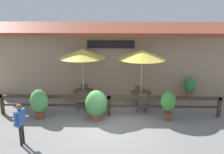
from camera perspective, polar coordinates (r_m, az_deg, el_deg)
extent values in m
plane|color=slate|center=(11.07, -0.94, -10.90)|extent=(60.00, 60.00, 0.00)
cube|color=tan|center=(14.48, -0.12, 2.87)|extent=(14.00, 0.40, 3.60)
cube|color=brown|center=(13.64, -0.21, 10.94)|extent=(14.28, 1.48, 0.70)
cube|color=black|center=(14.05, -0.28, 7.47)|extent=(2.65, 0.04, 0.44)
cube|color=#3D2D1E|center=(11.69, -0.70, -4.71)|extent=(10.40, 0.14, 0.11)
cube|color=#3D2D1E|center=(11.84, -0.69, -6.62)|extent=(10.40, 0.10, 0.09)
cube|color=#3D2D1E|center=(13.11, -23.82, -5.77)|extent=(0.14, 0.14, 0.95)
cube|color=#3D2D1E|center=(11.84, -0.69, -6.62)|extent=(0.14, 0.14, 0.95)
cube|color=#3D2D1E|center=(12.69, 23.29, -6.39)|extent=(0.14, 0.14, 0.95)
cylinder|color=#B7B2A8|center=(13.22, -6.65, -0.76)|extent=(0.06, 0.06, 2.55)
cone|color=#EAD64C|center=(12.91, -6.84, 5.36)|extent=(2.41, 2.41, 0.45)
sphere|color=#B2ADA3|center=(12.87, -6.87, 6.35)|extent=(0.07, 0.07, 0.07)
cylinder|color=#4C3826|center=(13.38, -6.57, -3.15)|extent=(1.10, 1.10, 0.05)
cylinder|color=#333333|center=(13.50, -6.53, -4.60)|extent=(0.07, 0.07, 0.67)
cylinder|color=#333333|center=(13.61, -6.49, -5.87)|extent=(0.60, 0.60, 0.03)
cube|color=#514C47|center=(12.66, -6.98, -5.46)|extent=(0.47, 0.47, 0.05)
cube|color=#514C47|center=(12.76, -6.77, -4.23)|extent=(0.40, 0.09, 0.40)
cylinder|color=#2D2D2D|center=(12.63, -8.02, -6.68)|extent=(0.04, 0.04, 0.41)
cylinder|color=#2D2D2D|center=(12.52, -6.34, -6.81)|extent=(0.04, 0.04, 0.41)
cylinder|color=#2D2D2D|center=(12.96, -7.52, -6.08)|extent=(0.04, 0.04, 0.41)
cylinder|color=#2D2D2D|center=(12.86, -5.89, -6.19)|extent=(0.04, 0.04, 0.41)
cube|color=#514C47|center=(14.28, -6.25, -3.06)|extent=(0.43, 0.43, 0.05)
cube|color=#514C47|center=(14.03, -6.37, -2.43)|extent=(0.40, 0.04, 0.40)
cylinder|color=#2D2D2D|center=(14.51, -5.39, -3.70)|extent=(0.04, 0.04, 0.41)
cylinder|color=#2D2D2D|center=(14.56, -6.88, -3.69)|extent=(0.04, 0.04, 0.41)
cylinder|color=#2D2D2D|center=(14.15, -5.56, -4.19)|extent=(0.04, 0.04, 0.41)
cylinder|color=#2D2D2D|center=(14.20, -7.08, -4.17)|extent=(0.04, 0.04, 0.41)
cylinder|color=#B7B2A8|center=(12.93, 6.68, -1.12)|extent=(0.06, 0.06, 2.55)
cone|color=#EAD64C|center=(12.61, 6.87, 5.14)|extent=(2.41, 2.41, 0.45)
sphere|color=#B2ADA3|center=(12.57, 6.91, 6.14)|extent=(0.07, 0.07, 0.07)
cylinder|color=#4C3826|center=(13.10, 6.60, -3.56)|extent=(1.10, 1.10, 0.05)
cylinder|color=#333333|center=(13.21, 6.56, -5.04)|extent=(0.07, 0.07, 0.67)
cylinder|color=#333333|center=(13.33, 6.52, -6.33)|extent=(0.60, 0.60, 0.03)
cube|color=#514C47|center=(12.36, 6.91, -5.98)|extent=(0.51, 0.51, 0.05)
cube|color=#514C47|center=(12.46, 7.08, -4.71)|extent=(0.40, 0.13, 0.40)
cylinder|color=#2D2D2D|center=(12.30, 5.86, -7.21)|extent=(0.04, 0.04, 0.41)
cylinder|color=#2D2D2D|center=(12.25, 7.63, -7.36)|extent=(0.04, 0.04, 0.41)
cylinder|color=#2D2D2D|center=(12.65, 6.15, -6.58)|extent=(0.04, 0.04, 0.41)
cylinder|color=#2D2D2D|center=(12.60, 7.87, -6.73)|extent=(0.04, 0.04, 0.41)
cube|color=#514C47|center=(14.00, 6.17, -3.43)|extent=(0.50, 0.50, 0.05)
cube|color=#514C47|center=(13.75, 6.09, -2.78)|extent=(0.40, 0.12, 0.40)
cylinder|color=#2D2D2D|center=(14.23, 7.02, -4.13)|extent=(0.04, 0.04, 0.41)
cylinder|color=#2D2D2D|center=(14.28, 5.50, -4.02)|extent=(0.04, 0.04, 0.41)
cylinder|color=#2D2D2D|center=(13.88, 6.82, -4.62)|extent=(0.04, 0.04, 0.41)
cylinder|color=#2D2D2D|center=(13.92, 5.26, -4.51)|extent=(0.04, 0.04, 0.41)
cylinder|color=brown|center=(12.12, -16.09, -8.23)|extent=(0.42, 0.42, 0.36)
cylinder|color=brown|center=(12.06, -16.15, -7.54)|extent=(0.45, 0.45, 0.04)
ellipsoid|color=#4C934C|center=(11.89, -16.31, -5.35)|extent=(0.81, 0.73, 1.11)
cylinder|color=#9E4C33|center=(11.52, -3.58, -9.08)|extent=(0.44, 0.44, 0.28)
cylinder|color=#9E4C33|center=(11.47, -3.59, -8.53)|extent=(0.47, 0.47, 0.04)
ellipsoid|color=#4C934C|center=(11.27, -3.63, -6.01)|extent=(0.98, 0.89, 1.22)
cylinder|color=brown|center=(11.72, 12.52, -8.78)|extent=(0.33, 0.33, 0.36)
cylinder|color=brown|center=(11.66, 12.57, -8.05)|extent=(0.36, 0.36, 0.04)
cylinder|color=brown|center=(11.60, 12.61, -7.37)|extent=(0.06, 0.06, 0.26)
ellipsoid|color=#3D8E38|center=(11.45, 12.73, -5.43)|extent=(0.68, 0.61, 0.86)
cylinder|color=#9E4C33|center=(14.79, 17.22, -4.04)|extent=(0.33, 0.33, 0.37)
cylinder|color=#9E4C33|center=(14.74, 17.27, -3.42)|extent=(0.35, 0.35, 0.04)
ellipsoid|color=#338442|center=(14.62, 17.39, -1.89)|extent=(0.65, 0.59, 0.92)
cylinder|color=black|center=(10.05, -19.68, -12.09)|extent=(0.09, 0.09, 0.80)
cylinder|color=black|center=(9.94, -20.18, -12.47)|extent=(0.09, 0.09, 0.80)
cube|color=#33569E|center=(9.71, -20.29, -8.65)|extent=(0.28, 0.47, 0.57)
cylinder|color=#33569E|center=(9.90, -19.50, -8.12)|extent=(0.07, 0.07, 0.54)
cylinder|color=#33569E|center=(9.53, -21.11, -9.20)|extent=(0.07, 0.07, 0.54)
sphere|color=brown|center=(9.56, -20.51, -6.42)|extent=(0.22, 0.22, 0.22)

